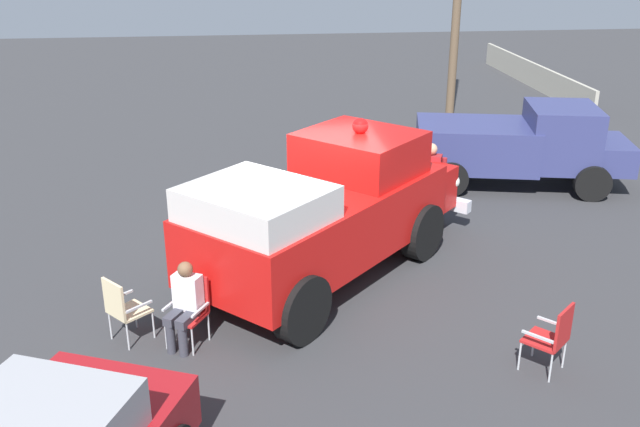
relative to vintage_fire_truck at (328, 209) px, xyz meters
name	(u,v)px	position (x,y,z in m)	size (l,w,h in m)	color
ground_plane	(310,264)	(0.39, 0.28, -1.20)	(60.00, 60.00, 0.00)	#333335
vintage_fire_truck	(328,209)	(0.00, 0.00, 0.00)	(5.80, 5.69, 2.59)	black
parked_pickup	(520,144)	(4.05, -4.99, -0.21)	(2.83, 5.07, 1.90)	black
lawn_chair_near_truck	(190,305)	(-1.95, 2.25, -0.61)	(0.67, 0.67, 1.02)	#B7BABF
lawn_chair_by_car	(554,334)	(-3.32, -2.61, -0.61)	(0.69, 0.69, 1.02)	#B7BABF
lawn_chair_spare	(122,306)	(-1.88, 3.21, -0.61)	(0.69, 0.69, 1.02)	#B7BABF
spectator_seated	(185,302)	(-2.07, 2.31, -0.50)	(0.65, 0.59, 1.29)	#383842
spectator_standing	(430,178)	(2.06, -2.32, -0.23)	(0.40, 0.63, 1.68)	#2D334C
traffic_cone	(74,417)	(-3.98, 3.49, -0.89)	(0.40, 0.40, 0.64)	orange
background_fence	(533,75)	(14.76, -9.74, -0.75)	(10.14, 0.12, 0.90)	#A8A393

